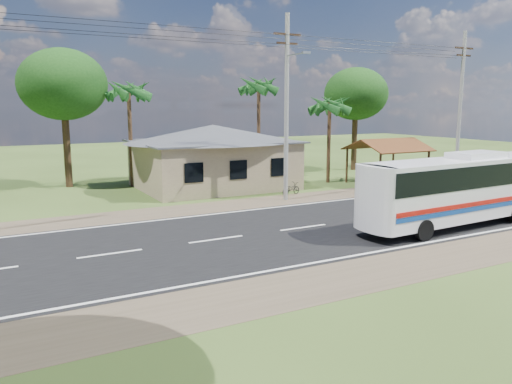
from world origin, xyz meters
TOP-DOWN VIEW (x-y plane):
  - ground at (0.00, 0.00)m, footprint 120.00×120.00m
  - road at (0.00, 0.00)m, footprint 120.00×16.00m
  - house at (1.00, 13.00)m, footprint 12.40×10.00m
  - waiting_shed at (13.00, 8.50)m, footprint 5.20×4.48m
  - concrete_barrier at (12.00, 5.60)m, footprint 7.00×0.30m
  - utility_poles at (2.67, 6.49)m, footprint 32.80×2.22m
  - palm_near at (9.50, 11.00)m, footprint 2.80×2.80m
  - palm_mid at (6.00, 15.50)m, footprint 2.80×2.80m
  - palm_far at (-4.00, 16.00)m, footprint 2.80×2.80m
  - tree_behind_house at (-8.00, 18.00)m, footprint 6.00×6.00m
  - tree_behind_shed at (16.00, 16.00)m, footprint 5.60×5.60m
  - coach_bus at (6.96, -3.11)m, footprint 11.40×2.88m
  - motorcycle at (4.16, 7.73)m, footprint 1.63×0.93m
  - person at (18.98, 5.48)m, footprint 0.70×0.50m

SIDE VIEW (x-z plane):
  - ground at x=0.00m, z-range 0.00..0.00m
  - road at x=0.00m, z-range -0.01..0.02m
  - motorcycle at x=4.16m, z-range 0.00..0.81m
  - concrete_barrier at x=12.00m, z-range 0.00..0.90m
  - person at x=18.98m, z-range 0.00..1.78m
  - coach_bus at x=6.96m, z-range 0.25..3.76m
  - house at x=1.00m, z-range 0.14..5.14m
  - waiting_shed at x=13.00m, z-range 1.05..4.40m
  - palm_near at x=9.50m, z-range 2.36..9.06m
  - utility_poles at x=2.67m, z-range 0.27..11.27m
  - palm_far at x=-4.00m, z-range 2.83..10.53m
  - tree_behind_shed at x=16.00m, z-range 2.17..11.19m
  - tree_behind_house at x=-8.00m, z-range 2.31..11.92m
  - palm_mid at x=6.00m, z-range 3.06..11.26m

